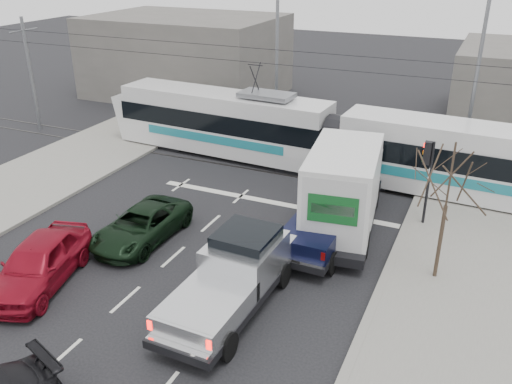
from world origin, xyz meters
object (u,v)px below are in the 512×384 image
at_px(bare_tree, 450,181).
at_px(street_lamp_far, 274,49).
at_px(tram, 336,140).
at_px(traffic_signal, 428,165).
at_px(green_car, 142,225).
at_px(street_lamp_near, 473,72).
at_px(red_car, 39,263).
at_px(navy_pickup, 325,217).
at_px(silver_pickup, 235,274).
at_px(box_truck, 344,189).

relative_size(bare_tree, street_lamp_far, 0.56).
bearing_deg(tram, traffic_signal, -35.74).
relative_size(street_lamp_far, green_car, 1.87).
distance_m(street_lamp_near, street_lamp_far, 11.67).
relative_size(traffic_signal, red_car, 0.72).
distance_m(traffic_signal, red_car, 15.23).
distance_m(tram, red_car, 15.38).
distance_m(bare_tree, navy_pickup, 5.22).
xyz_separation_m(green_car, red_car, (-1.43, -4.04, 0.18)).
xyz_separation_m(silver_pickup, box_truck, (1.77, 6.49, 0.69)).
bearing_deg(street_lamp_near, traffic_signal, -96.41).
distance_m(navy_pickup, green_car, 7.29).
bearing_deg(silver_pickup, street_lamp_near, 72.08).
bearing_deg(street_lamp_far, traffic_signal, -41.72).
relative_size(box_truck, green_car, 1.60).
bearing_deg(tram, red_car, -111.58).
height_order(silver_pickup, box_truck, box_truck).
bearing_deg(street_lamp_far, silver_pickup, -71.38).
xyz_separation_m(bare_tree, street_lamp_near, (-0.29, 11.50, 1.32)).
relative_size(silver_pickup, box_truck, 0.83).
bearing_deg(green_car, street_lamp_near, 51.45).
height_order(green_car, red_car, red_car).
distance_m(traffic_signal, street_lamp_far, 14.47).
bearing_deg(green_car, silver_pickup, -23.07).
bearing_deg(red_car, street_lamp_far, 73.33).
xyz_separation_m(traffic_signal, street_lamp_near, (0.84, 7.50, 2.37)).
height_order(bare_tree, red_car, bare_tree).
height_order(street_lamp_far, red_car, street_lamp_far).
bearing_deg(street_lamp_near, box_truck, -112.34).
relative_size(street_lamp_near, tram, 0.35).
bearing_deg(bare_tree, red_car, -154.79).
xyz_separation_m(tram, red_car, (-6.43, -13.93, -1.00)).
bearing_deg(red_car, traffic_signal, 26.51).
xyz_separation_m(navy_pickup, green_car, (-6.71, -2.80, -0.47)).
height_order(traffic_signal, street_lamp_near, street_lamp_near).
bearing_deg(traffic_signal, street_lamp_far, 138.28).
relative_size(traffic_signal, tram, 0.14).
bearing_deg(bare_tree, navy_pickup, 168.05).
distance_m(bare_tree, silver_pickup, 7.64).
bearing_deg(street_lamp_near, bare_tree, -88.58).
distance_m(silver_pickup, navy_pickup, 5.30).
relative_size(traffic_signal, navy_pickup, 0.65).
relative_size(traffic_signal, street_lamp_near, 0.40).
distance_m(street_lamp_near, box_truck, 10.46).
xyz_separation_m(silver_pickup, navy_pickup, (1.43, 5.10, -0.00)).
height_order(bare_tree, street_lamp_near, street_lamp_near).
bearing_deg(red_car, green_car, 56.06).
bearing_deg(bare_tree, traffic_signal, 105.76).
bearing_deg(navy_pickup, bare_tree, -11.00).
bearing_deg(green_car, red_car, -109.04).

